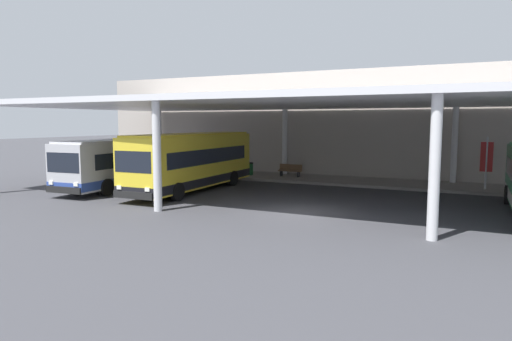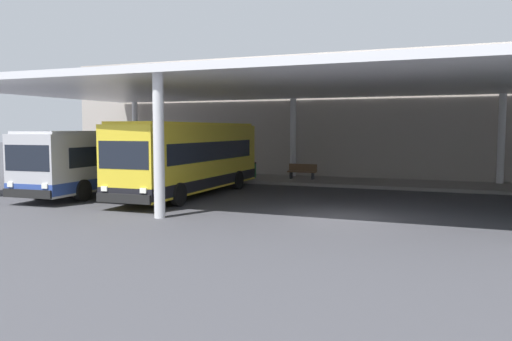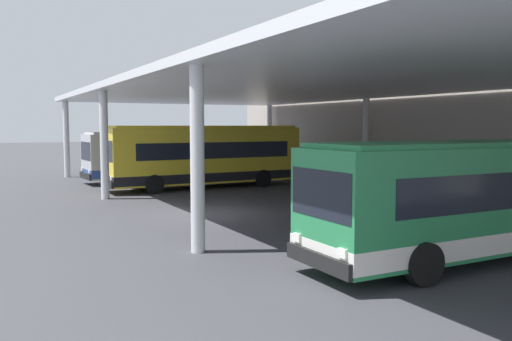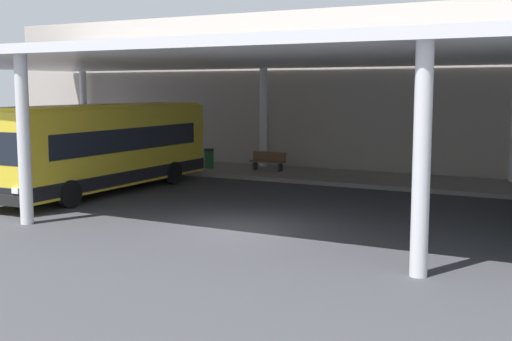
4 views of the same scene
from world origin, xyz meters
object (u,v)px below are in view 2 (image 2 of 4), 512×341
Objects in this scene: bench_waiting at (302,171)px; trash_bin at (252,170)px; bus_second_bay at (191,158)px; bus_nearest_bay at (102,160)px.

trash_bin is at bearing -171.87° from bench_waiting.
trash_bin is (-3.17, -0.45, 0.01)m from bench_waiting.
bus_second_bay is 8.88m from bench_waiting.
bus_second_bay is 6.33× the size of bench_waiting.
bus_nearest_bay is at bearing -172.00° from bus_second_bay.
bus_second_bay reaches higher than trash_bin.
bench_waiting is (3.27, 8.17, -1.18)m from bus_second_bay.
bus_second_bay is at bearing -90.73° from trash_bin.
bench_waiting is 3.20m from trash_bin.
bus_nearest_bay is 5.92× the size of bench_waiting.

